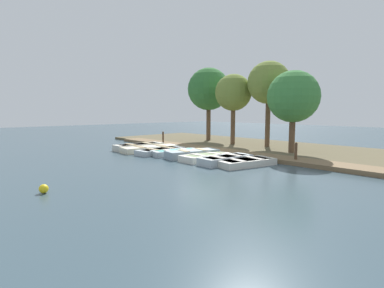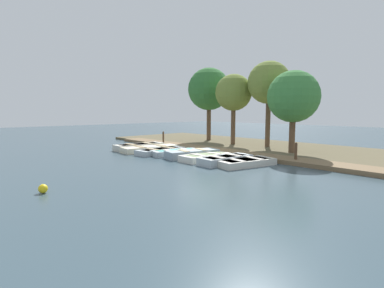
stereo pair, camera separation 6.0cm
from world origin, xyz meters
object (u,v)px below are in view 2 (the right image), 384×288
at_px(park_tree_left, 234,93).
at_px(park_tree_right, 293,97).
at_px(rowboat_1, 150,149).
at_px(rowboat_6, 226,160).
at_px(rowboat_4, 192,154).
at_px(park_tree_far_left, 209,89).
at_px(buoy, 43,189).
at_px(mooring_post_near, 163,138).
at_px(rowboat_3, 176,152).
at_px(rowboat_0, 139,147).
at_px(rowboat_2, 161,151).
at_px(park_tree_center, 269,83).
at_px(rowboat_5, 205,157).
at_px(rowboat_7, 245,162).
at_px(mooring_post_far, 296,153).

relative_size(park_tree_left, park_tree_right, 1.06).
bearing_deg(rowboat_1, rowboat_6, 98.59).
xyz_separation_m(rowboat_4, park_tree_far_left, (-6.32, -4.90, 4.00)).
bearing_deg(buoy, park_tree_far_left, -154.43).
bearing_deg(mooring_post_near, rowboat_3, 60.94).
xyz_separation_m(rowboat_0, rowboat_2, (0.04, 2.40, -0.04)).
height_order(rowboat_2, park_tree_center, park_tree_center).
bearing_deg(mooring_post_near, rowboat_5, 69.92).
relative_size(rowboat_1, rowboat_2, 1.16).
bearing_deg(rowboat_6, park_tree_center, -161.49).
bearing_deg(rowboat_1, mooring_post_near, -134.29).
xyz_separation_m(rowboat_7, park_tree_far_left, (-6.13, -8.33, 4.06)).
height_order(buoy, park_tree_right, park_tree_right).
bearing_deg(rowboat_3, rowboat_2, -62.89).
xyz_separation_m(rowboat_0, mooring_post_far, (-2.72, 9.56, 0.31)).
height_order(rowboat_5, rowboat_7, rowboat_5).
distance_m(rowboat_0, park_tree_center, 9.37).
xyz_separation_m(buoy, park_tree_center, (-14.16, -1.23, 4.17)).
bearing_deg(rowboat_0, rowboat_5, 93.89).
bearing_deg(rowboat_6, park_tree_left, -139.86).
bearing_deg(rowboat_7, buoy, 3.01).
bearing_deg(rowboat_1, rowboat_7, 100.34).
bearing_deg(buoy, mooring_post_near, -143.58).
distance_m(rowboat_7, park_tree_far_left, 11.11).
relative_size(rowboat_2, rowboat_6, 1.09).
bearing_deg(mooring_post_far, park_tree_far_left, -112.01).
xyz_separation_m(rowboat_0, rowboat_1, (-0.03, 1.21, -0.03)).
bearing_deg(rowboat_4, park_tree_far_left, -128.95).
height_order(park_tree_far_left, park_tree_center, park_tree_far_left).
height_order(rowboat_3, buoy, rowboat_3).
height_order(rowboat_0, rowboat_5, rowboat_0).
distance_m(rowboat_1, rowboat_5, 4.70).
bearing_deg(park_tree_left, mooring_post_near, -53.72).
bearing_deg(mooring_post_far, rowboat_4, -62.79).
relative_size(buoy, park_tree_right, 0.06).
distance_m(rowboat_3, rowboat_7, 4.77).
bearing_deg(rowboat_1, park_tree_far_left, -162.26).
relative_size(park_tree_far_left, park_tree_left, 1.16).
distance_m(rowboat_4, park_tree_center, 7.28).
bearing_deg(rowboat_1, park_tree_center, 151.26).
xyz_separation_m(rowboat_0, rowboat_3, (-0.24, 3.49, -0.04)).
xyz_separation_m(buoy, park_tree_right, (-12.79, 1.26, 3.16)).
xyz_separation_m(rowboat_4, rowboat_7, (-0.19, 3.43, -0.06)).
bearing_deg(rowboat_1, rowboat_5, 98.84).
xyz_separation_m(rowboat_1, buoy, (7.94, 5.66, -0.04)).
height_order(rowboat_6, park_tree_center, park_tree_center).
relative_size(rowboat_0, mooring_post_near, 3.20).
xyz_separation_m(buoy, park_tree_left, (-13.65, -3.72, 3.62)).
distance_m(rowboat_5, rowboat_6, 1.36).
relative_size(mooring_post_far, buoy, 3.65).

